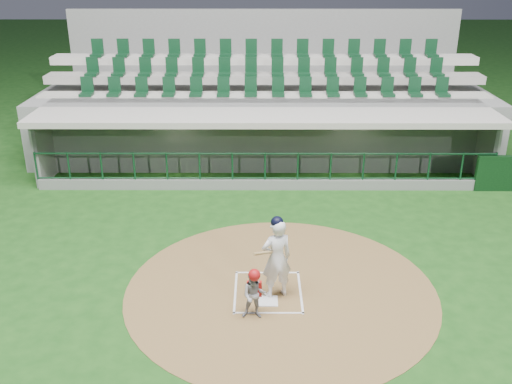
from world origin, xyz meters
TOP-DOWN VIEW (x-y plane):
  - ground at (0.00, 0.00)m, footprint 120.00×120.00m
  - dirt_circle at (0.30, -0.20)m, footprint 7.20×7.20m
  - home_plate at (0.00, -0.70)m, footprint 0.43×0.43m
  - batter_box_chalk at (0.00, -0.30)m, footprint 1.55×1.80m
  - dugout_structure at (0.22, 7.82)m, footprint 16.40×3.70m
  - seating_deck at (0.00, 10.91)m, footprint 17.00×6.72m
  - batter at (0.18, -0.44)m, footprint 0.94×0.97m
  - catcher at (-0.31, -1.28)m, footprint 0.55×0.44m

SIDE VIEW (x-z plane):
  - ground at x=0.00m, z-range 0.00..0.00m
  - dirt_circle at x=0.30m, z-range 0.00..0.01m
  - batter_box_chalk at x=0.00m, z-range 0.01..0.02m
  - home_plate at x=0.00m, z-range 0.01..0.03m
  - catcher at x=-0.31m, z-range 0.01..1.18m
  - dugout_structure at x=0.22m, z-range -0.54..2.46m
  - batter at x=0.18m, z-range 0.01..1.99m
  - seating_deck at x=0.00m, z-range -1.15..4.00m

